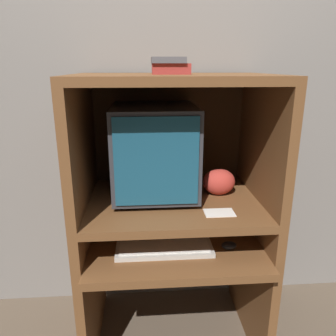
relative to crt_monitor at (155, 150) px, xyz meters
name	(u,v)px	position (x,y,z in m)	size (l,w,h in m)	color
wall_back	(167,86)	(0.08, 0.31, 0.28)	(6.00, 0.06, 2.60)	gray
desk_base	(174,278)	(0.08, -0.11, -0.64)	(0.87, 0.69, 0.61)	brown
desk_monitor_shelf	(173,207)	(0.08, -0.07, -0.27)	(0.87, 0.63, 0.19)	brown
hutch_upper	(173,119)	(0.08, -0.04, 0.16)	(0.87, 0.63, 0.58)	brown
crt_monitor	(155,150)	(0.00, 0.00, 0.00)	(0.39, 0.44, 0.44)	#333338
keyboard	(164,248)	(0.03, -0.22, -0.40)	(0.43, 0.16, 0.03)	beige
mouse	(229,245)	(0.33, -0.23, -0.40)	(0.07, 0.05, 0.03)	black
snack_bag	(219,182)	(0.31, -0.03, -0.16)	(0.16, 0.12, 0.13)	#BC382D
book_stack	(170,66)	(0.06, -0.12, 0.39)	(0.16, 0.12, 0.07)	maroon
paper_card	(219,213)	(0.27, -0.25, -0.22)	(0.13, 0.08, 0.00)	white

